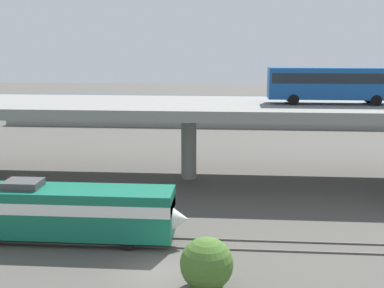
{
  "coord_description": "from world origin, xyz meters",
  "views": [
    {
      "loc": [
        3.87,
        -26.22,
        13.28
      ],
      "look_at": [
        0.74,
        14.41,
        4.65
      ],
      "focal_mm": 45.29,
      "sensor_mm": 36.0,
      "label": 1
    }
  ],
  "objects_px": {
    "parked_car_1": "(235,107)",
    "parked_car_5": "(285,109)",
    "parked_car_3": "(276,106)",
    "parked_car_0": "(171,105)",
    "parked_car_2": "(351,110)",
    "transit_bus_on_overpass": "(333,82)",
    "train_locomotive": "(73,210)",
    "parked_car_6": "(151,108)",
    "parked_car_4": "(68,103)"
  },
  "relations": [
    {
      "from": "parked_car_1",
      "to": "parked_car_5",
      "type": "bearing_deg",
      "value": -18.73
    },
    {
      "from": "parked_car_1",
      "to": "parked_car_3",
      "type": "relative_size",
      "value": 1.09
    },
    {
      "from": "parked_car_0",
      "to": "parked_car_2",
      "type": "xyz_separation_m",
      "value": [
        30.09,
        -4.14,
        -0.0
      ]
    },
    {
      "from": "parked_car_1",
      "to": "parked_car_5",
      "type": "relative_size",
      "value": 1.09
    },
    {
      "from": "parked_car_2",
      "to": "transit_bus_on_overpass",
      "type": "bearing_deg",
      "value": -106.89
    },
    {
      "from": "parked_car_1",
      "to": "parked_car_5",
      "type": "distance_m",
      "value": 8.62
    },
    {
      "from": "train_locomotive",
      "to": "parked_car_6",
      "type": "height_order",
      "value": "train_locomotive"
    },
    {
      "from": "transit_bus_on_overpass",
      "to": "parked_car_1",
      "type": "xyz_separation_m",
      "value": [
        -8.63,
        36.08,
        -7.15
      ]
    },
    {
      "from": "parked_car_6",
      "to": "transit_bus_on_overpass",
      "type": "bearing_deg",
      "value": -56.1
    },
    {
      "from": "parked_car_5",
      "to": "parked_car_6",
      "type": "height_order",
      "value": "same"
    },
    {
      "from": "parked_car_2",
      "to": "parked_car_4",
      "type": "distance_m",
      "value": 48.9
    },
    {
      "from": "parked_car_2",
      "to": "parked_car_3",
      "type": "xyz_separation_m",
      "value": [
        -11.73,
        4.09,
        -0.0
      ]
    },
    {
      "from": "parked_car_0",
      "to": "train_locomotive",
      "type": "bearing_deg",
      "value": 89.8
    },
    {
      "from": "parked_car_1",
      "to": "parked_car_2",
      "type": "xyz_separation_m",
      "value": [
        18.9,
        -2.28,
        -0.0
      ]
    },
    {
      "from": "parked_car_0",
      "to": "parked_car_2",
      "type": "relative_size",
      "value": 1.01
    },
    {
      "from": "transit_bus_on_overpass",
      "to": "parked_car_2",
      "type": "relative_size",
      "value": 2.65
    },
    {
      "from": "transit_bus_on_overpass",
      "to": "parked_car_0",
      "type": "distance_m",
      "value": 43.4
    },
    {
      "from": "parked_car_1",
      "to": "parked_car_6",
      "type": "relative_size",
      "value": 1.01
    },
    {
      "from": "transit_bus_on_overpass",
      "to": "parked_car_6",
      "type": "xyz_separation_m",
      "value": [
        -22.68,
        33.76,
        -7.15
      ]
    },
    {
      "from": "transit_bus_on_overpass",
      "to": "parked_car_1",
      "type": "distance_m",
      "value": 37.78
    },
    {
      "from": "parked_car_3",
      "to": "parked_car_5",
      "type": "xyz_separation_m",
      "value": [
        1.0,
        -4.58,
        -0.0
      ]
    },
    {
      "from": "train_locomotive",
      "to": "parked_car_1",
      "type": "height_order",
      "value": "train_locomotive"
    },
    {
      "from": "parked_car_2",
      "to": "parked_car_6",
      "type": "distance_m",
      "value": 32.95
    },
    {
      "from": "parked_car_3",
      "to": "parked_car_4",
      "type": "xyz_separation_m",
      "value": [
        -36.99,
        0.15,
        0.0
      ]
    },
    {
      "from": "parked_car_0",
      "to": "parked_car_4",
      "type": "height_order",
      "value": "same"
    },
    {
      "from": "parked_car_1",
      "to": "parked_car_3",
      "type": "height_order",
      "value": "same"
    },
    {
      "from": "train_locomotive",
      "to": "parked_car_3",
      "type": "height_order",
      "value": "train_locomotive"
    },
    {
      "from": "transit_bus_on_overpass",
      "to": "parked_car_4",
      "type": "xyz_separation_m",
      "value": [
        -38.45,
        38.04,
        -7.15
      ]
    },
    {
      "from": "parked_car_0",
      "to": "parked_car_2",
      "type": "bearing_deg",
      "value": 172.17
    },
    {
      "from": "train_locomotive",
      "to": "parked_car_0",
      "type": "height_order",
      "value": "train_locomotive"
    },
    {
      "from": "parked_car_6",
      "to": "parked_car_1",
      "type": "bearing_deg",
      "value": 9.36
    },
    {
      "from": "parked_car_0",
      "to": "parked_car_3",
      "type": "relative_size",
      "value": 1.09
    },
    {
      "from": "parked_car_3",
      "to": "parked_car_6",
      "type": "height_order",
      "value": "same"
    },
    {
      "from": "parked_car_4",
      "to": "parked_car_6",
      "type": "distance_m",
      "value": 16.34
    },
    {
      "from": "train_locomotive",
      "to": "parked_car_2",
      "type": "distance_m",
      "value": 58.32
    },
    {
      "from": "parked_car_0",
      "to": "parked_car_6",
      "type": "height_order",
      "value": "same"
    },
    {
      "from": "train_locomotive",
      "to": "parked_car_5",
      "type": "distance_m",
      "value": 53.09
    },
    {
      "from": "parked_car_0",
      "to": "parked_car_5",
      "type": "xyz_separation_m",
      "value": [
        19.36,
        -4.63,
        -0.0
      ]
    },
    {
      "from": "parked_car_4",
      "to": "train_locomotive",
      "type": "bearing_deg",
      "value": 108.83
    },
    {
      "from": "parked_car_6",
      "to": "parked_car_5",
      "type": "bearing_deg",
      "value": -1.17
    },
    {
      "from": "train_locomotive",
      "to": "parked_car_1",
      "type": "xyz_separation_m",
      "value": [
        11.38,
        52.12,
        0.25
      ]
    },
    {
      "from": "transit_bus_on_overpass",
      "to": "parked_car_2",
      "type": "height_order",
      "value": "transit_bus_on_overpass"
    },
    {
      "from": "train_locomotive",
      "to": "transit_bus_on_overpass",
      "type": "relative_size",
      "value": 1.34
    },
    {
      "from": "parked_car_4",
      "to": "parked_car_5",
      "type": "relative_size",
      "value": 1.1
    },
    {
      "from": "parked_car_0",
      "to": "transit_bus_on_overpass",
      "type": "bearing_deg",
      "value": 117.59
    },
    {
      "from": "transit_bus_on_overpass",
      "to": "parked_car_3",
      "type": "bearing_deg",
      "value": -87.79
    },
    {
      "from": "train_locomotive",
      "to": "parked_car_6",
      "type": "bearing_deg",
      "value": 93.07
    },
    {
      "from": "parked_car_3",
      "to": "parked_car_4",
      "type": "relative_size",
      "value": 0.9
    },
    {
      "from": "transit_bus_on_overpass",
      "to": "parked_car_1",
      "type": "bearing_deg",
      "value": -76.54
    },
    {
      "from": "transit_bus_on_overpass",
      "to": "parked_car_4",
      "type": "relative_size",
      "value": 2.59
    }
  ]
}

